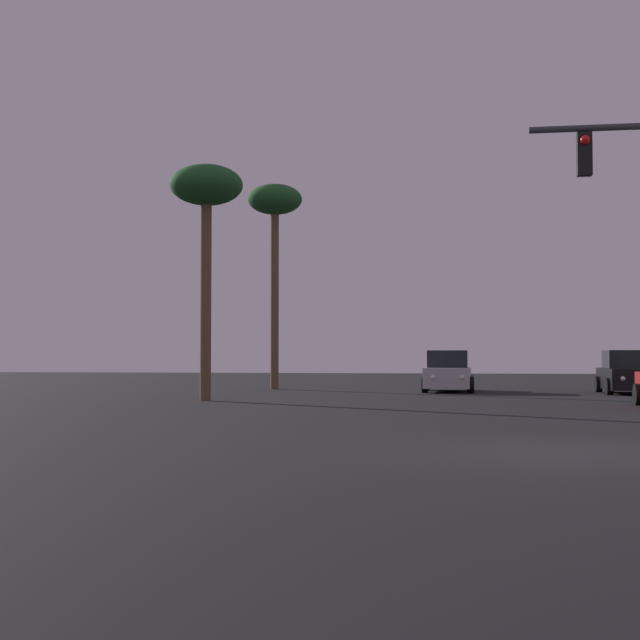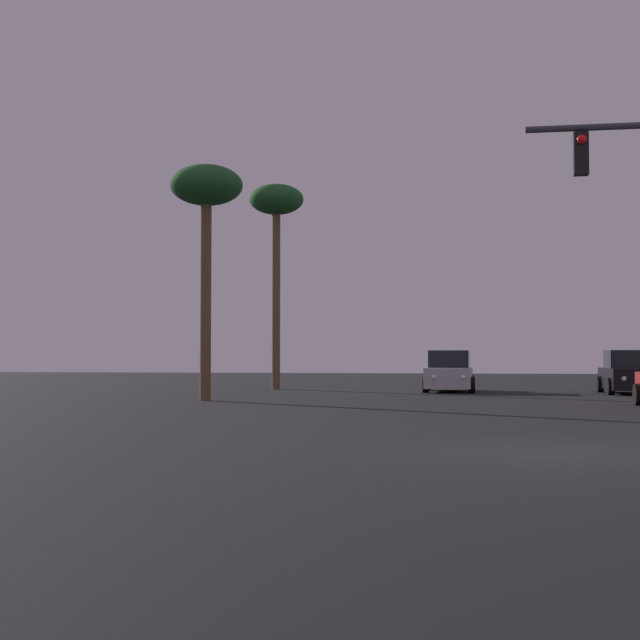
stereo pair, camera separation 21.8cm
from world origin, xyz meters
TOP-DOWN VIEW (x-y plane):
  - ground_plane at (0.00, 0.00)m, footprint 120.00×120.00m
  - car_black at (4.92, 21.78)m, footprint 2.04×4.32m
  - car_silver at (-1.97, 22.68)m, footprint 2.04×4.34m
  - palm_tree_mid at (-9.49, 24.00)m, footprint 2.40×2.40m
  - palm_tree_near at (-9.71, 14.00)m, footprint 2.40×2.40m

SIDE VIEW (x-z plane):
  - ground_plane at x=0.00m, z-range 0.00..0.00m
  - car_black at x=4.92m, z-range -0.08..1.60m
  - car_silver at x=-1.97m, z-range -0.08..1.60m
  - palm_tree_near at x=-9.71m, z-range 2.83..10.57m
  - palm_tree_mid at x=-9.49m, z-range 3.32..12.32m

